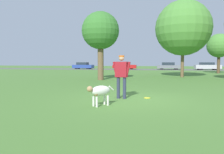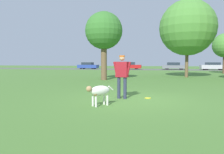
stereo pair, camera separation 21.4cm
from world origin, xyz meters
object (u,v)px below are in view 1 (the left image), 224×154
(dog, at_px, (100,91))
(tree_near_left, at_px, (100,31))
(parked_car_red, at_px, (124,66))
(tree_far_right, at_px, (219,46))
(person, at_px, (121,73))
(tree_mid_center, at_px, (183,28))
(parked_car_silver, at_px, (207,66))
(frisbee, at_px, (147,98))
(parked_car_blue, at_px, (83,66))
(parked_car_grey, at_px, (169,66))

(dog, distance_m, tree_near_left, 10.63)
(parked_car_red, bearing_deg, tree_far_right, -42.84)
(person, bearing_deg, tree_far_right, 77.06)
(tree_mid_center, distance_m, parked_car_silver, 19.93)
(person, height_order, frisbee, person)
(tree_far_right, bearing_deg, parked_car_blue, 151.55)
(dog, distance_m, frisbee, 2.41)
(frisbee, height_order, parked_car_red, parked_car_red)
(person, bearing_deg, parked_car_silver, 83.00)
(frisbee, distance_m, parked_car_grey, 31.48)
(parked_car_blue, bearing_deg, parked_car_red, 3.10)
(tree_far_right, relative_size, parked_car_blue, 1.21)
(frisbee, bearing_deg, tree_mid_center, 77.19)
(person, bearing_deg, parked_car_red, 108.48)
(tree_far_right, bearing_deg, frisbee, -111.81)
(tree_near_left, height_order, parked_car_red, tree_near_left)
(frisbee, xyz_separation_m, tree_near_left, (-3.88, 7.97, 3.79))
(person, height_order, parked_car_silver, person)
(tree_near_left, distance_m, parked_car_silver, 26.48)
(tree_far_right, height_order, tree_mid_center, tree_mid_center)
(parked_car_red, bearing_deg, parked_car_grey, -0.74)
(parked_car_grey, bearing_deg, parked_car_red, -179.89)
(tree_mid_center, bearing_deg, tree_near_left, -146.98)
(tree_near_left, bearing_deg, tree_mid_center, 33.02)
(parked_car_red, bearing_deg, dog, -85.29)
(dog, xyz_separation_m, tree_near_left, (-2.41, 9.81, 3.31))
(person, xyz_separation_m, parked_car_blue, (-12.13, 31.49, -0.39))
(parked_car_red, relative_size, parked_car_silver, 1.04)
(person, bearing_deg, tree_near_left, 120.26)
(frisbee, relative_size, tree_near_left, 0.05)
(tree_far_right, bearing_deg, parked_car_silver, 83.82)
(dog, relative_size, parked_car_blue, 0.22)
(tree_near_left, relative_size, parked_car_grey, 1.28)
(tree_near_left, xyz_separation_m, parked_car_grey, (6.64, 23.39, -3.16))
(person, distance_m, parked_car_blue, 33.74)
(frisbee, bearing_deg, parked_car_grey, 84.98)
(tree_near_left, height_order, tree_mid_center, tree_mid_center)
(parked_car_red, bearing_deg, tree_near_left, -88.52)
(parked_car_grey, relative_size, parked_car_silver, 0.99)
(tree_far_right, bearing_deg, person, -113.92)
(tree_near_left, height_order, parked_car_silver, tree_near_left)
(person, relative_size, dog, 1.92)
(person, relative_size, parked_car_red, 0.39)
(frisbee, height_order, parked_car_silver, parked_car_silver)
(tree_mid_center, relative_size, parked_car_blue, 1.77)
(parked_car_silver, bearing_deg, frisbee, -108.31)
(parked_car_grey, bearing_deg, dog, -98.03)
(dog, relative_size, parked_car_grey, 0.21)
(tree_far_right, distance_m, parked_car_red, 17.57)
(person, bearing_deg, tree_mid_center, 84.25)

